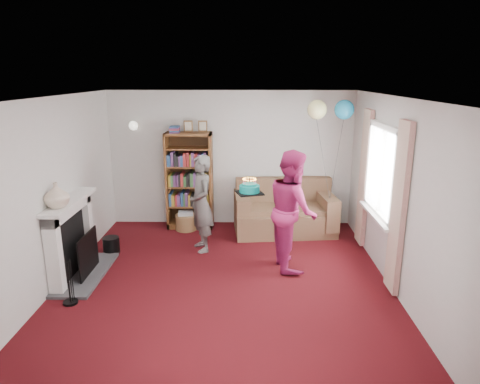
{
  "coord_description": "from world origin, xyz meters",
  "views": [
    {
      "loc": [
        0.32,
        -5.33,
        2.77
      ],
      "look_at": [
        0.2,
        0.6,
        1.13
      ],
      "focal_mm": 32.0,
      "sensor_mm": 36.0,
      "label": 1
    }
  ],
  "objects_px": {
    "sofa": "(284,212)",
    "person_striped": "(201,204)",
    "birthday_cake": "(249,189)",
    "bookcase": "(190,181)",
    "person_magenta": "(292,210)"
  },
  "relations": [
    {
      "from": "bookcase",
      "to": "birthday_cake",
      "type": "xyz_separation_m",
      "value": [
        1.1,
        -1.56,
        0.27
      ]
    },
    {
      "from": "birthday_cake",
      "to": "bookcase",
      "type": "bearing_deg",
      "value": 125.12
    },
    {
      "from": "bookcase",
      "to": "person_striped",
      "type": "bearing_deg",
      "value": -73.71
    },
    {
      "from": "person_striped",
      "to": "birthday_cake",
      "type": "xyz_separation_m",
      "value": [
        0.77,
        -0.43,
        0.36
      ]
    },
    {
      "from": "sofa",
      "to": "birthday_cake",
      "type": "distance_m",
      "value": 1.68
    },
    {
      "from": "bookcase",
      "to": "sofa",
      "type": "distance_m",
      "value": 1.83
    },
    {
      "from": "person_striped",
      "to": "person_magenta",
      "type": "bearing_deg",
      "value": 44.84
    },
    {
      "from": "sofa",
      "to": "person_striped",
      "type": "relative_size",
      "value": 1.13
    },
    {
      "from": "bookcase",
      "to": "person_striped",
      "type": "height_order",
      "value": "bookcase"
    },
    {
      "from": "bookcase",
      "to": "birthday_cake",
      "type": "bearing_deg",
      "value": -54.88
    },
    {
      "from": "sofa",
      "to": "birthday_cake",
      "type": "height_order",
      "value": "birthday_cake"
    },
    {
      "from": "bookcase",
      "to": "birthday_cake",
      "type": "relative_size",
      "value": 5.51
    },
    {
      "from": "bookcase",
      "to": "sofa",
      "type": "bearing_deg",
      "value": -7.48
    },
    {
      "from": "bookcase",
      "to": "birthday_cake",
      "type": "distance_m",
      "value": 1.93
    },
    {
      "from": "person_striped",
      "to": "sofa",
      "type": "bearing_deg",
      "value": 100.39
    }
  ]
}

